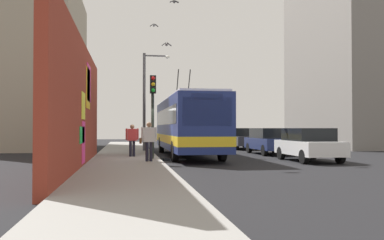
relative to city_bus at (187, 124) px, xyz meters
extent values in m
plane|color=black|center=(-2.95, 1.80, -1.82)|extent=(80.00, 80.00, 0.00)
cube|color=gray|center=(-2.95, 3.40, -1.75)|extent=(48.00, 3.20, 0.15)
cube|color=maroon|center=(-6.59, 5.15, 0.63)|extent=(14.73, 0.30, 4.91)
cube|color=#F2338C|center=(-6.69, 4.99, -0.78)|extent=(1.10, 0.02, 1.60)
cube|color=#F2338C|center=(-4.57, 4.99, 1.71)|extent=(1.74, 0.02, 1.59)
cube|color=yellow|center=(-6.81, 4.99, 0.61)|extent=(1.20, 0.02, 1.03)
cube|color=green|center=(-7.20, 4.99, -0.49)|extent=(1.62, 0.02, 0.61)
cube|color=yellow|center=(-4.87, 4.99, 1.45)|extent=(1.64, 0.02, 1.73)
cube|color=#9E937F|center=(10.77, 11.00, 4.39)|extent=(12.56, 7.82, 12.43)
cube|color=black|center=(10.77, 7.07, 2.58)|extent=(10.68, 0.04, 1.10)
cube|color=black|center=(10.77, 7.07, 5.78)|extent=(10.68, 0.04, 1.10)
cube|color=gray|center=(9.19, -15.20, 7.88)|extent=(12.20, 6.76, 19.41)
cube|color=navy|center=(0.01, 0.00, -0.02)|extent=(11.69, 2.50, 2.71)
cube|color=silver|center=(0.01, 0.00, 1.40)|extent=(11.22, 2.30, 0.12)
cube|color=yellow|center=(0.01, 0.00, -0.82)|extent=(11.71, 2.52, 0.44)
cube|color=black|center=(-5.82, 0.00, 0.46)|extent=(0.04, 2.13, 1.22)
cube|color=black|center=(0.01, 0.00, 0.39)|extent=(10.75, 2.53, 0.87)
cube|color=orange|center=(-5.81, 0.00, 1.09)|extent=(0.06, 1.38, 0.28)
cylinder|color=black|center=(1.76, -0.35, 2.24)|extent=(1.43, 0.06, 2.00)
cylinder|color=black|center=(1.76, 0.35, 2.24)|extent=(1.43, 0.06, 2.00)
cylinder|color=black|center=(-3.73, -1.13, -1.32)|extent=(1.00, 0.28, 1.00)
cylinder|color=black|center=(-3.73, 1.13, -1.32)|extent=(1.00, 0.28, 1.00)
cylinder|color=black|center=(3.75, -1.13, -1.32)|extent=(1.00, 0.28, 1.00)
cylinder|color=black|center=(3.75, 1.13, -1.32)|extent=(1.00, 0.28, 1.00)
cube|color=white|center=(-4.40, -5.20, -1.17)|extent=(4.11, 1.91, 0.66)
cube|color=black|center=(-4.32, -5.20, -0.54)|extent=(2.47, 1.72, 0.60)
cylinder|color=black|center=(-5.76, -6.06, -1.50)|extent=(0.64, 0.22, 0.64)
cylinder|color=black|center=(-5.76, -4.34, -1.50)|extent=(0.64, 0.22, 0.64)
cylinder|color=black|center=(-3.04, -6.06, -1.50)|extent=(0.64, 0.22, 0.64)
cylinder|color=black|center=(-3.04, -4.34, -1.50)|extent=(0.64, 0.22, 0.64)
cube|color=navy|center=(1.00, -5.20, -1.17)|extent=(4.48, 1.89, 0.66)
cube|color=black|center=(1.09, -5.20, -0.54)|extent=(2.69, 1.70, 0.60)
cylinder|color=black|center=(-0.48, -6.04, -1.50)|extent=(0.64, 0.22, 0.64)
cylinder|color=black|center=(-0.48, -4.36, -1.50)|extent=(0.64, 0.22, 0.64)
cylinder|color=black|center=(2.48, -6.04, -1.50)|extent=(0.64, 0.22, 0.64)
cylinder|color=black|center=(2.48, -4.36, -1.50)|extent=(0.64, 0.22, 0.64)
cube|color=#38383D|center=(7.40, -5.20, -1.17)|extent=(4.76, 1.72, 0.66)
cube|color=black|center=(7.49, -5.20, -0.54)|extent=(2.85, 1.55, 0.60)
cylinder|color=black|center=(5.83, -5.96, -1.50)|extent=(0.64, 0.22, 0.64)
cylinder|color=black|center=(5.83, -4.44, -1.50)|extent=(0.64, 0.22, 0.64)
cylinder|color=black|center=(8.97, -5.96, -1.50)|extent=(0.64, 0.22, 0.64)
cylinder|color=black|center=(8.97, -4.44, -1.50)|extent=(0.64, 0.22, 0.64)
cylinder|color=#1E1E2D|center=(-5.05, 2.32, -1.25)|extent=(0.14, 0.14, 0.84)
cylinder|color=#1E1E2D|center=(-5.05, 2.49, -1.25)|extent=(0.14, 0.14, 0.84)
cube|color=silver|center=(-5.05, 2.41, -0.52)|extent=(0.22, 0.49, 0.63)
cylinder|color=silver|center=(-5.05, 2.11, -0.49)|extent=(0.09, 0.09, 0.60)
cylinder|color=silver|center=(-5.05, 2.70, -0.49)|extent=(0.09, 0.09, 0.60)
sphere|color=#936B4C|center=(-5.05, 2.41, -0.09)|extent=(0.23, 0.23, 0.23)
cube|color=#593319|center=(-5.05, 2.77, -0.79)|extent=(0.14, 0.10, 0.24)
cylinder|color=#1E1E2D|center=(-1.85, 3.00, -1.27)|extent=(0.14, 0.14, 0.80)
cylinder|color=#1E1E2D|center=(-1.85, 3.16, -1.27)|extent=(0.14, 0.14, 0.80)
cube|color=#BF3333|center=(-1.85, 3.08, -0.57)|extent=(0.22, 0.47, 0.60)
cylinder|color=#BF3333|center=(-1.85, 2.80, -0.54)|extent=(0.09, 0.09, 0.57)
cylinder|color=#BF3333|center=(-1.85, 3.36, -0.54)|extent=(0.09, 0.09, 0.57)
sphere|color=#936B4C|center=(-1.85, 3.08, -0.17)|extent=(0.22, 0.22, 0.22)
cylinder|color=#2D382D|center=(-3.41, 2.15, 0.29)|extent=(0.14, 0.14, 3.92)
cube|color=black|center=(-3.63, 2.15, 1.80)|extent=(0.20, 0.28, 0.84)
sphere|color=red|center=(-3.74, 2.15, 2.08)|extent=(0.18, 0.18, 0.18)
sphere|color=yellow|center=(-3.74, 2.15, 1.80)|extent=(0.18, 0.18, 0.18)
sphere|color=green|center=(-3.74, 2.15, 1.52)|extent=(0.18, 0.18, 0.18)
cylinder|color=#4C4C51|center=(3.53, 2.25, 1.44)|extent=(0.18, 0.18, 6.23)
cylinder|color=#4C4C51|center=(3.53, 1.50, 4.41)|extent=(0.10, 1.49, 0.10)
ellipsoid|color=silver|center=(3.53, 0.76, 4.36)|extent=(0.44, 0.28, 0.20)
ellipsoid|color=slate|center=(2.79, 1.68, 6.16)|extent=(0.32, 0.14, 0.12)
cube|color=slate|center=(2.79, 1.54, 6.19)|extent=(0.20, 0.24, 0.17)
cube|color=slate|center=(2.79, 1.82, 6.19)|extent=(0.20, 0.24, 0.17)
ellipsoid|color=#47474C|center=(-1.09, 1.27, 4.20)|extent=(0.32, 0.14, 0.12)
cube|color=#47474C|center=(-1.09, 1.13, 4.23)|extent=(0.20, 0.24, 0.18)
cube|color=#47474C|center=(-1.09, 1.41, 4.23)|extent=(0.20, 0.24, 0.18)
ellipsoid|color=#47474C|center=(1.66, 0.54, 7.36)|extent=(0.32, 0.14, 0.12)
cube|color=#47474C|center=(1.66, 0.40, 7.39)|extent=(0.20, 0.27, 0.12)
cube|color=#47474C|center=(1.66, 0.68, 7.39)|extent=(0.20, 0.27, 0.12)
cylinder|color=black|center=(-2.23, 1.20, -1.82)|extent=(1.65, 1.65, 0.00)
camera|label=1|loc=(-22.95, 3.38, -0.24)|focal=38.70mm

